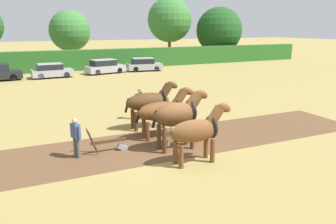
{
  "coord_description": "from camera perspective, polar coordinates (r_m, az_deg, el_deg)",
  "views": [
    {
      "loc": [
        -5.84,
        -10.83,
        4.9
      ],
      "look_at": [
        0.55,
        2.38,
        1.1
      ],
      "focal_mm": 35.0,
      "sensor_mm": 36.0,
      "label": 1
    }
  ],
  "objects": [
    {
      "name": "parked_car_center_right",
      "position": [
        38.29,
        -4.19,
        8.21
      ],
      "size": [
        4.16,
        2.27,
        1.5
      ],
      "rotation": [
        0.0,
        0.0,
        -0.14
      ],
      "color": "#9E9EA8",
      "rests_on": "ground"
    },
    {
      "name": "hedgerow",
      "position": [
        40.06,
        -17.51,
        8.52
      ],
      "size": [
        69.52,
        1.32,
        2.35
      ],
      "primitive_type": "cube",
      "color": "#286023",
      "rests_on": "ground"
    },
    {
      "name": "plowed_furrow_strip",
      "position": [
        13.38,
        -16.69,
        -7.6
      ],
      "size": [
        27.83,
        4.69,
        0.01
      ],
      "primitive_type": "cube",
      "rotation": [
        0.0,
        0.0,
        -0.03
      ],
      "color": "brown",
      "rests_on": "ground"
    },
    {
      "name": "tree_far_right",
      "position": [
        52.91,
        8.9,
        13.86
      ],
      "size": [
        7.08,
        7.08,
        8.0
      ],
      "color": "#423323",
      "rests_on": "ground"
    },
    {
      "name": "farmer_at_plow",
      "position": [
        13.03,
        -15.76,
        -3.9
      ],
      "size": [
        0.33,
        0.62,
        1.58
      ],
      "rotation": [
        0.0,
        0.0,
        0.31
      ],
      "color": "#4C4C4C",
      "rests_on": "ground"
    },
    {
      "name": "farmer_beside_team",
      "position": [
        17.85,
        -4.82,
        1.82
      ],
      "size": [
        0.51,
        0.48,
        1.7
      ],
      "rotation": [
        0.0,
        0.0,
        0.81
      ],
      "color": "#28334C",
      "rests_on": "ground"
    },
    {
      "name": "draft_horse_trail_right",
      "position": [
        16.21,
        -3.16,
        1.85
      ],
      "size": [
        2.9,
        0.99,
        2.36
      ],
      "rotation": [
        0.0,
        0.0,
        -0.03
      ],
      "color": "#513319",
      "rests_on": "ground"
    },
    {
      "name": "draft_horse_trail_left",
      "position": [
        14.79,
        -0.89,
        0.27
      ],
      "size": [
        2.93,
        0.95,
        2.32
      ],
      "rotation": [
        0.0,
        0.0,
        -0.03
      ],
      "color": "brown",
      "rests_on": "ground"
    },
    {
      "name": "ground_plane",
      "position": [
        13.25,
        2.37,
        -7.21
      ],
      "size": [
        240.0,
        240.0,
        0.0
      ],
      "primitive_type": "plane",
      "color": "#998447"
    },
    {
      "name": "tree_center_right",
      "position": [
        46.69,
        -16.74,
        13.38
      ],
      "size": [
        5.38,
        5.38,
        7.16
      ],
      "color": "#423323",
      "rests_on": "ground"
    },
    {
      "name": "tree_right",
      "position": [
        50.35,
        0.26,
        15.73
      ],
      "size": [
        6.51,
        6.51,
        9.24
      ],
      "color": "brown",
      "rests_on": "ground"
    },
    {
      "name": "plow",
      "position": [
        13.54,
        -9.78,
        -5.47
      ],
      "size": [
        1.67,
        0.47,
        1.13
      ],
      "rotation": [
        0.0,
        0.0,
        -0.03
      ],
      "color": "#4C331E",
      "rests_on": "ground"
    },
    {
      "name": "draft_horse_lead_right",
      "position": [
        13.33,
        1.75,
        -0.39
      ],
      "size": [
        2.6,
        1.08,
        2.48
      ],
      "rotation": [
        0.0,
        0.0,
        -0.03
      ],
      "color": "#513319",
      "rests_on": "ground"
    },
    {
      "name": "parked_car_center",
      "position": [
        36.66,
        -10.96,
        7.73
      ],
      "size": [
        4.46,
        2.56,
        1.54
      ],
      "rotation": [
        0.0,
        0.0,
        0.2
      ],
      "color": "#9E9EA8",
      "rests_on": "ground"
    },
    {
      "name": "draft_horse_lead_left",
      "position": [
        12.04,
        5.12,
        -3.21
      ],
      "size": [
        2.69,
        0.93,
        2.26
      ],
      "rotation": [
        0.0,
        0.0,
        -0.03
      ],
      "color": "brown",
      "rests_on": "ground"
    },
    {
      "name": "parked_car_center_left",
      "position": [
        35.0,
        -19.63,
        6.76
      ],
      "size": [
        3.99,
        1.95,
        1.43
      ],
      "rotation": [
        0.0,
        0.0,
        0.04
      ],
      "color": "#9E9EA8",
      "rests_on": "ground"
    }
  ]
}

